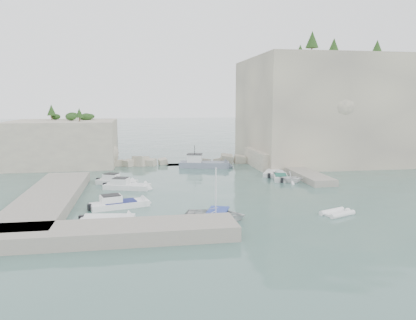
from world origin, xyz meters
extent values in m
plane|color=#486C64|center=(0.00, 0.00, 0.00)|extent=(400.00, 400.00, 0.00)
cube|color=beige|center=(23.00, 23.00, 8.50)|extent=(26.00, 22.00, 17.00)
cube|color=beige|center=(13.00, 18.00, 1.25)|extent=(8.00, 10.00, 2.50)
cube|color=beige|center=(-20.00, 25.00, 3.50)|extent=(16.00, 14.00, 7.00)
cube|color=#9E9689|center=(-17.00, -1.00, 0.55)|extent=(5.00, 24.00, 1.10)
cube|color=#9E9689|center=(-10.00, -12.50, 0.55)|extent=(18.00, 4.00, 1.10)
cube|color=#9E9689|center=(13.50, 10.00, 0.40)|extent=(3.00, 16.00, 0.80)
cube|color=beige|center=(-1.00, 22.00, 0.70)|extent=(28.00, 3.00, 1.40)
imported|color=silver|center=(-1.75, -8.54, 0.00)|extent=(6.11, 5.26, 1.06)
imported|color=white|center=(10.37, 5.37, 0.00)|extent=(3.55, 3.29, 1.55)
imported|color=white|center=(11.31, 14.61, 0.00)|extent=(4.09, 1.63, 1.57)
cylinder|color=white|center=(-1.75, -8.54, 2.63)|extent=(0.10, 0.10, 4.20)
cone|color=#1E4219|center=(18.00, 18.00, 19.27)|extent=(1.96, 1.96, 2.45)
cone|color=#1E4219|center=(26.00, 27.00, 19.60)|extent=(2.24, 2.24, 2.80)
cone|color=#1E4219|center=(30.00, 20.00, 18.82)|extent=(1.57, 1.57, 1.96)
cone|color=#1E4219|center=(21.00, 30.00, 19.08)|extent=(1.79, 1.79, 2.24)
cone|color=#1E4219|center=(-22.00, 27.00, 8.62)|extent=(1.40, 1.40, 1.75)
cone|color=#1E4219|center=(-17.00, 22.00, 8.30)|extent=(1.12, 1.12, 1.40)
camera|label=1|loc=(-8.00, -41.74, 10.09)|focal=35.00mm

